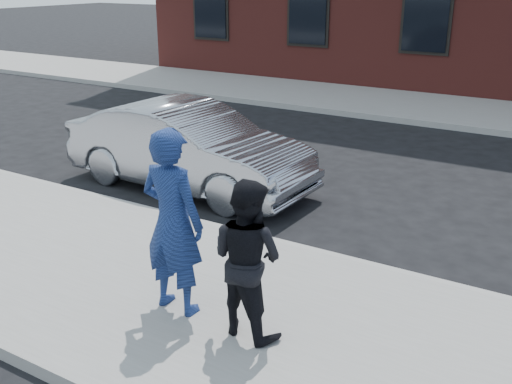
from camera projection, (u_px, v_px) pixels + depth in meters
The scene contains 8 objects.
ground at pixel (111, 267), 7.68m from camera, with size 100.00×100.00×0.00m, color black.
near_sidewalk at pixel (96, 270), 7.45m from camera, with size 50.00×3.50×0.15m, color gray.
near_curb at pixel (184, 221), 8.90m from camera, with size 50.00×0.10×0.15m, color #999691.
far_sidewalk at pixel (397, 104), 16.69m from camera, with size 50.00×3.50×0.15m, color gray.
far_curb at pixel (374, 117), 15.24m from camera, with size 50.00×0.10×0.15m, color #999691.
silver_sedan at pixel (188, 147), 10.25m from camera, with size 1.56×4.47×1.47m, color #999BA3.
man_hoodie at pixel (173, 222), 6.14m from camera, with size 0.74×0.53×2.00m.
man_peacoat at pixel (247, 258), 5.80m from camera, with size 0.87×0.72×1.62m.
Camera 1 is at (5.15, -4.92, 3.57)m, focal length 42.00 mm.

